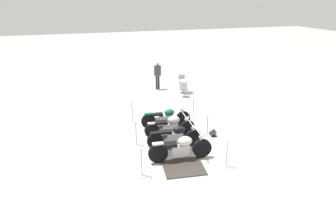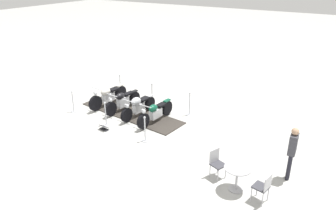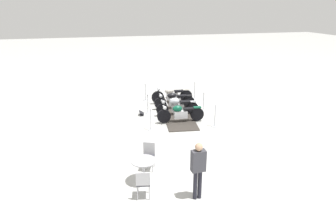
{
  "view_description": "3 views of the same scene",
  "coord_description": "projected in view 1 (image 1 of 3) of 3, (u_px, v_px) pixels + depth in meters",
  "views": [
    {
      "loc": [
        -3.32,
        -9.97,
        5.56
      ],
      "look_at": [
        0.5,
        2.18,
        0.77
      ],
      "focal_mm": 30.75,
      "sensor_mm": 36.0,
      "label": 1
    },
    {
      "loc": [
        10.34,
        8.2,
        6.07
      ],
      "look_at": [
        0.4,
        2.19,
        1.04
      ],
      "focal_mm": 34.25,
      "sensor_mm": 36.0,
      "label": 2
    },
    {
      "loc": [
        3.9,
        13.81,
        5.31
      ],
      "look_at": [
        0.72,
        1.15,
        0.83
      ],
      "focal_mm": 31.06,
      "sensor_mm": 36.0,
      "label": 3
    }
  ],
  "objects": [
    {
      "name": "display_platform",
      "position": [
        172.0,
        141.0,
        11.79
      ],
      "size": [
        1.99,
        5.23,
        0.04
      ],
      "primitive_type": "cube",
      "rotation": [
        0.0,
        0.0,
        1.45
      ],
      "color": "#38332D",
      "rests_on": "ground_plane"
    },
    {
      "name": "cafe_chair_across_table",
      "position": [
        184.0,
        88.0,
        16.88
      ],
      "size": [
        0.52,
        0.52,
        0.93
      ],
      "rotation": [
        0.0,
        0.0,
        1.21
      ],
      "color": "#B7B7BC",
      "rests_on": "ground_plane"
    },
    {
      "name": "cafe_chair_near_table",
      "position": [
        182.0,
        81.0,
        18.41
      ],
      "size": [
        0.47,
        0.47,
        0.92
      ],
      "rotation": [
        0.0,
        0.0,
        -1.76
      ],
      "color": "#B7B7BC",
      "rests_on": "ground_plane"
    },
    {
      "name": "info_placard",
      "position": [
        213.0,
        134.0,
        12.3
      ],
      "size": [
        0.29,
        0.43,
        0.22
      ],
      "rotation": [
        0.0,
        0.0,
        4.59
      ],
      "color": "#333338",
      "rests_on": "ground_plane"
    },
    {
      "name": "motorcycle_forest",
      "position": [
        167.0,
        118.0,
        12.97
      ],
      "size": [
        2.26,
        0.63,
        0.96
      ],
      "rotation": [
        0.0,
        0.0,
        -0.09
      ],
      "color": "black",
      "rests_on": "display_platform"
    },
    {
      "name": "stanchion_right_mid",
      "position": [
        207.0,
        131.0,
        11.92
      ],
      "size": [
        0.31,
        0.31,
        1.05
      ],
      "color": "silver",
      "rests_on": "ground_plane"
    },
    {
      "name": "stanchion_right_front",
      "position": [
        227.0,
        158.0,
        9.93
      ],
      "size": [
        0.31,
        0.31,
        1.01
      ],
      "color": "silver",
      "rests_on": "ground_plane"
    },
    {
      "name": "motorcycle_cream",
      "position": [
        181.0,
        148.0,
        10.28
      ],
      "size": [
        2.34,
        0.61,
        1.03
      ],
      "rotation": [
        0.0,
        0.0,
        -0.08
      ],
      "color": "black",
      "rests_on": "display_platform"
    },
    {
      "name": "bystander_person",
      "position": [
        157.0,
        73.0,
        18.15
      ],
      "size": [
        0.41,
        0.24,
        1.76
      ],
      "rotation": [
        0.0,
        0.0,
        -1.52
      ],
      "color": "#23232D",
      "rests_on": "ground_plane"
    },
    {
      "name": "ground_plane",
      "position": [
        172.0,
        142.0,
        11.79
      ],
      "size": [
        80.0,
        80.0,
        0.0
      ],
      "primitive_type": "plane",
      "color": "silver"
    },
    {
      "name": "stanchion_left_front",
      "position": [
        142.0,
        168.0,
        9.44
      ],
      "size": [
        0.35,
        0.35,
        1.03
      ],
      "color": "silver",
      "rests_on": "ground_plane"
    },
    {
      "name": "motorcycle_black",
      "position": [
        176.0,
        136.0,
        11.18
      ],
      "size": [
        2.19,
        0.63,
        0.94
      ],
      "rotation": [
        0.0,
        0.0,
        -0.09
      ],
      "color": "black",
      "rests_on": "display_platform"
    },
    {
      "name": "cafe_table",
      "position": [
        184.0,
        84.0,
        17.64
      ],
      "size": [
        0.79,
        0.79,
        0.77
      ],
      "color": "#B7B7BC",
      "rests_on": "ground_plane"
    },
    {
      "name": "stanchion_left_rear",
      "position": [
        132.0,
        116.0,
        13.4
      ],
      "size": [
        0.31,
        0.31,
        1.08
      ],
      "color": "silver",
      "rests_on": "ground_plane"
    },
    {
      "name": "stanchion_left_mid",
      "position": [
        136.0,
        137.0,
        11.41
      ],
      "size": [
        0.28,
        0.28,
        1.03
      ],
      "color": "silver",
      "rests_on": "ground_plane"
    },
    {
      "name": "stanchion_right_rear",
      "position": [
        193.0,
        112.0,
        13.92
      ],
      "size": [
        0.3,
        0.3,
        1.03
      ],
      "color": "silver",
      "rests_on": "ground_plane"
    },
    {
      "name": "motorcycle_chrome",
      "position": [
        171.0,
        125.0,
        12.06
      ],
      "size": [
        2.17,
        0.73,
        0.91
      ],
      "rotation": [
        0.0,
        0.0,
        -0.08
      ],
      "color": "black",
      "rests_on": "display_platform"
    }
  ]
}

